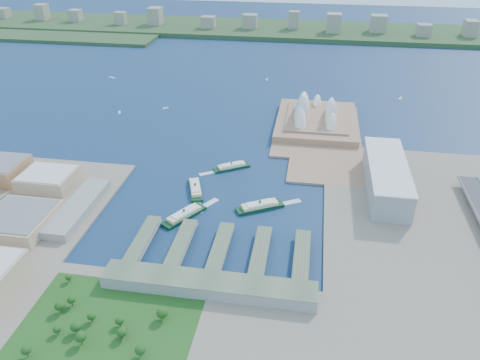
% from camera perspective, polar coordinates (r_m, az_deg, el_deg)
% --- Properties ---
extents(ground, '(3000.00, 3000.00, 0.00)m').
position_cam_1_polar(ground, '(555.67, -2.28, -3.90)').
color(ground, '#10294D').
rests_on(ground, ground).
extents(south_land, '(720.00, 180.00, 3.00)m').
position_cam_1_polar(south_land, '(402.41, -8.54, -20.26)').
color(south_land, gray).
rests_on(south_land, ground).
extents(east_land, '(240.00, 500.00, 3.00)m').
position_cam_1_polar(east_land, '(525.66, 23.44, -8.78)').
color(east_land, gray).
rests_on(east_land, ground).
extents(peninsula, '(135.00, 220.00, 3.00)m').
position_cam_1_polar(peninsula, '(775.55, 9.41, 6.09)').
color(peninsula, '#9C7055').
rests_on(peninsula, ground).
extents(far_shore, '(2200.00, 260.00, 12.00)m').
position_cam_1_polar(far_shore, '(1467.05, 5.62, 17.77)').
color(far_shore, '#2D4926').
rests_on(far_shore, ground).
extents(opera_house, '(134.00, 180.00, 58.00)m').
position_cam_1_polar(opera_house, '(782.67, 9.44, 8.73)').
color(opera_house, white).
rests_on(opera_house, peninsula).
extents(toaster_building, '(45.00, 155.00, 35.00)m').
position_cam_1_polar(toaster_building, '(612.93, 17.40, 0.33)').
color(toaster_building, gray).
rests_on(toaster_building, east_land).
extents(ferry_wharves, '(184.00, 90.00, 9.30)m').
position_cam_1_polar(ferry_wharves, '(491.10, -2.41, -8.38)').
color(ferry_wharves, '#525E47').
rests_on(ferry_wharves, ground).
extents(terminal_building, '(200.00, 28.00, 12.00)m').
position_cam_1_polar(terminal_building, '(443.52, -3.86, -12.67)').
color(terminal_building, gray).
rests_on(terminal_building, south_land).
extents(park, '(150.00, 110.00, 16.00)m').
position_cam_1_polar(park, '(426.03, -15.87, -15.87)').
color(park, '#194714').
rests_on(park, south_land).
extents(far_skyline, '(1900.00, 140.00, 55.00)m').
position_cam_1_polar(far_skyline, '(1440.91, 5.62, 18.91)').
color(far_skyline, gray).
rests_on(far_skyline, far_shore).
extents(ferry_a, '(32.26, 58.37, 10.74)m').
position_cam_1_polar(ferry_a, '(596.06, -5.48, -0.87)').
color(ferry_a, '#0D371C').
rests_on(ferry_a, ground).
extents(ferry_b, '(50.12, 37.94, 9.64)m').
position_cam_1_polar(ferry_b, '(646.13, -1.02, 1.80)').
color(ferry_b, '#0D371C').
rests_on(ferry_b, ground).
extents(ferry_c, '(44.09, 57.61, 11.11)m').
position_cam_1_polar(ferry_c, '(546.13, -6.83, -4.08)').
color(ferry_c, '#0D371C').
rests_on(ferry_c, ground).
extents(ferry_d, '(58.27, 41.76, 11.07)m').
position_cam_1_polar(ferry_d, '(558.70, 2.44, -3.01)').
color(ferry_d, '#0D371C').
rests_on(ferry_d, ground).
extents(boat_a, '(7.81, 13.70, 2.58)m').
position_cam_1_polar(boat_a, '(862.61, -14.49, 7.99)').
color(boat_a, white).
rests_on(boat_a, ground).
extents(boat_b, '(9.87, 9.25, 2.71)m').
position_cam_1_polar(boat_b, '(865.65, -9.05, 8.66)').
color(boat_b, white).
rests_on(boat_b, ground).
extents(boat_c, '(8.35, 14.31, 3.10)m').
position_cam_1_polar(boat_c, '(952.71, 18.96, 9.40)').
color(boat_c, white).
rests_on(boat_c, ground).
extents(boat_d, '(14.80, 8.09, 2.46)m').
position_cam_1_polar(boat_d, '(1063.20, -15.37, 11.97)').
color(boat_d, white).
rests_on(boat_d, ground).
extents(boat_e, '(6.93, 12.56, 2.94)m').
position_cam_1_polar(boat_e, '(1012.62, 3.30, 12.11)').
color(boat_e, white).
rests_on(boat_e, ground).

